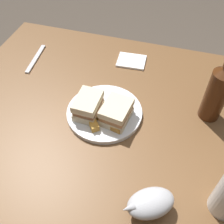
% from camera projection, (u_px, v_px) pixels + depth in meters
% --- Properties ---
extents(ground_plane, '(6.00, 6.00, 0.00)m').
position_uv_depth(ground_plane, '(117.00, 212.00, 1.42)').
color(ground_plane, '#4C4238').
extents(dining_table, '(1.19, 0.92, 0.77)m').
position_uv_depth(dining_table, '(118.00, 178.00, 1.14)').
color(dining_table, brown).
rests_on(dining_table, ground).
extents(plate, '(0.25, 0.25, 0.02)m').
position_uv_depth(plate, '(105.00, 112.00, 0.86)').
color(plate, white).
rests_on(plate, dining_table).
extents(sandwich_half_left, '(0.07, 0.10, 0.06)m').
position_uv_depth(sandwich_half_left, '(88.00, 105.00, 0.83)').
color(sandwich_half_left, beige).
rests_on(sandwich_half_left, plate).
extents(sandwich_half_right, '(0.09, 0.11, 0.06)m').
position_uv_depth(sandwich_half_right, '(116.00, 112.00, 0.81)').
color(sandwich_half_right, beige).
rests_on(sandwich_half_right, plate).
extents(potato_wedge_front, '(0.05, 0.06, 0.02)m').
position_uv_depth(potato_wedge_front, '(93.00, 124.00, 0.81)').
color(potato_wedge_front, gold).
rests_on(potato_wedge_front, plate).
extents(potato_wedge_middle, '(0.05, 0.06, 0.02)m').
position_uv_depth(potato_wedge_middle, '(93.00, 114.00, 0.84)').
color(potato_wedge_middle, gold).
rests_on(potato_wedge_middle, plate).
extents(potato_wedge_back, '(0.05, 0.03, 0.02)m').
position_uv_depth(potato_wedge_back, '(114.00, 127.00, 0.80)').
color(potato_wedge_back, '#B77F33').
rests_on(potato_wedge_back, plate).
extents(potato_wedge_left_edge, '(0.05, 0.03, 0.02)m').
position_uv_depth(potato_wedge_left_edge, '(100.00, 117.00, 0.83)').
color(potato_wedge_left_edge, '#B77F33').
rests_on(potato_wedge_left_edge, plate).
extents(gravy_boat, '(0.14, 0.13, 0.07)m').
position_uv_depth(gravy_boat, '(150.00, 203.00, 0.63)').
color(gravy_boat, '#B7B7BC').
rests_on(gravy_boat, dining_table).
extents(cider_bottle, '(0.07, 0.07, 0.28)m').
position_uv_depth(cider_bottle, '(218.00, 91.00, 0.78)').
color(cider_bottle, '#47230F').
rests_on(cider_bottle, dining_table).
extents(napkin, '(0.12, 0.10, 0.01)m').
position_uv_depth(napkin, '(131.00, 61.00, 1.05)').
color(napkin, white).
rests_on(napkin, dining_table).
extents(fork, '(0.03, 0.18, 0.01)m').
position_uv_depth(fork, '(36.00, 59.00, 1.06)').
color(fork, silver).
rests_on(fork, dining_table).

